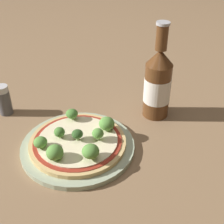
{
  "coord_description": "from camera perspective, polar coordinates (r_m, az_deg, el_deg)",
  "views": [
    {
      "loc": [
        0.46,
        -0.29,
        0.46
      ],
      "look_at": [
        0.01,
        0.09,
        0.06
      ],
      "focal_mm": 50.0,
      "sensor_mm": 36.0,
      "label": 1
    }
  ],
  "objects": [
    {
      "name": "ground_plane",
      "position": [
        0.71,
        -6.54,
        -6.35
      ],
      "size": [
        3.0,
        3.0,
        0.0
      ],
      "primitive_type": "plane",
      "color": "#846647"
    },
    {
      "name": "plate",
      "position": [
        0.7,
        -6.16,
        -6.22
      ],
      "size": [
        0.25,
        0.25,
        0.01
      ],
      "color": "#A3B293",
      "rests_on": "ground_plane"
    },
    {
      "name": "pizza",
      "position": [
        0.69,
        -6.17,
        -5.41
      ],
      "size": [
        0.21,
        0.21,
        0.01
      ],
      "color": "tan",
      "rests_on": "plate"
    },
    {
      "name": "broccoli_floret_0",
      "position": [
        0.67,
        -2.61,
        -3.97
      ],
      "size": [
        0.03,
        0.03,
        0.03
      ],
      "color": "#89A866",
      "rests_on": "pizza"
    },
    {
      "name": "broccoli_floret_1",
      "position": [
        0.74,
        -7.35,
        -0.32
      ],
      "size": [
        0.03,
        0.03,
        0.03
      ],
      "color": "#89A866",
      "rests_on": "pizza"
    },
    {
      "name": "broccoli_floret_2",
      "position": [
        0.67,
        -12.97,
        -5.42
      ],
      "size": [
        0.03,
        0.03,
        0.02
      ],
      "color": "#89A866",
      "rests_on": "pizza"
    },
    {
      "name": "broccoli_floret_3",
      "position": [
        0.63,
        -3.94,
        -7.2
      ],
      "size": [
        0.04,
        0.04,
        0.03
      ],
      "color": "#89A866",
      "rests_on": "pizza"
    },
    {
      "name": "broccoli_floret_4",
      "position": [
        0.68,
        -6.17,
        -3.96
      ],
      "size": [
        0.02,
        0.02,
        0.03
      ],
      "color": "#89A866",
      "rests_on": "pizza"
    },
    {
      "name": "broccoli_floret_5",
      "position": [
        0.7,
        -0.96,
        -2.14
      ],
      "size": [
        0.04,
        0.04,
        0.03
      ],
      "color": "#89A866",
      "rests_on": "pizza"
    },
    {
      "name": "broccoli_floret_6",
      "position": [
        0.69,
        -9.59,
        -3.66
      ],
      "size": [
        0.02,
        0.02,
        0.03
      ],
      "color": "#89A866",
      "rests_on": "pizza"
    },
    {
      "name": "broccoli_floret_7",
      "position": [
        0.64,
        -10.41,
        -7.29
      ],
      "size": [
        0.03,
        0.03,
        0.03
      ],
      "color": "#89A866",
      "rests_on": "pizza"
    },
    {
      "name": "beer_bottle",
      "position": [
        0.77,
        8.35,
        5.21
      ],
      "size": [
        0.07,
        0.07,
        0.24
      ],
      "color": "#563319",
      "rests_on": "ground_plane"
    },
    {
      "name": "pepper_shaker",
      "position": [
        0.84,
        -19.13,
        2.06
      ],
      "size": [
        0.03,
        0.03,
        0.08
      ],
      "color": "#4C4C51",
      "rests_on": "ground_plane"
    }
  ]
}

